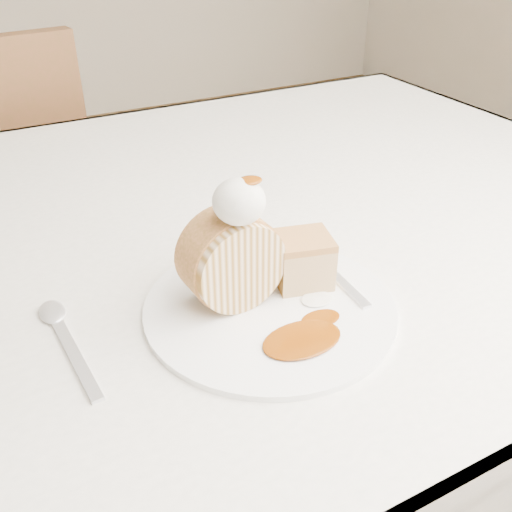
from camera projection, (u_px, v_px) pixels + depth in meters
table at (170, 283)px, 0.75m from camera, size 1.40×0.90×0.75m
plate at (270, 307)px, 0.56m from camera, size 0.30×0.30×0.01m
roulade_slice at (232, 260)px, 0.54m from camera, size 0.09×0.06×0.09m
cake_chunk at (303, 263)px, 0.58m from camera, size 0.07×0.06×0.05m
whipped_cream at (239, 201)px, 0.50m from camera, size 0.05×0.05×0.04m
caramel_drizzle at (249, 175)px, 0.49m from camera, size 0.02×0.02×0.01m
caramel_pool at (302, 339)px, 0.51m from camera, size 0.09×0.07×0.00m
fork at (339, 279)px, 0.59m from camera, size 0.03×0.15×0.00m
spoon at (76, 359)px, 0.50m from camera, size 0.03×0.14×0.00m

